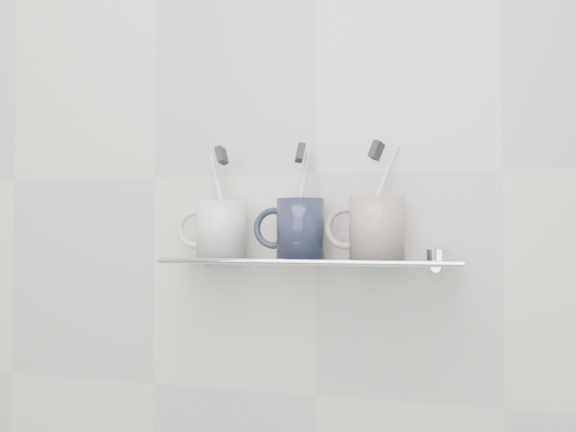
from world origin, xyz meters
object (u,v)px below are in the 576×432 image
(mug_left, at_px, (221,229))
(mug_right, at_px, (377,228))
(shelf_glass, at_px, (309,260))
(mug_center, at_px, (300,228))

(mug_left, relative_size, mug_right, 0.96)
(shelf_glass, xyz_separation_m, mug_left, (-0.16, 0.00, 0.05))
(mug_left, xyz_separation_m, mug_right, (0.27, 0.00, 0.00))
(mug_left, distance_m, mug_right, 0.27)
(shelf_glass, height_order, mug_left, mug_left)
(mug_right, bearing_deg, shelf_glass, -173.52)
(shelf_glass, relative_size, mug_right, 4.88)
(mug_right, bearing_deg, mug_center, -176.01)
(shelf_glass, distance_m, mug_center, 0.06)
(mug_left, height_order, mug_center, mug_center)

